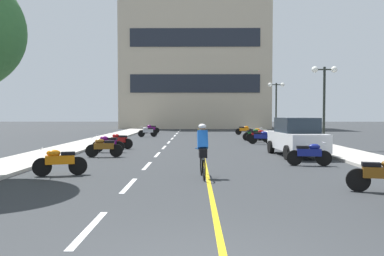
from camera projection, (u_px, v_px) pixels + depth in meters
name	position (u px, v px, depth m)	size (l,w,h in m)	color
ground_plane	(197.00, 143.00, 25.60)	(140.00, 140.00, 0.00)	#2D3033
curb_left	(102.00, 140.00, 28.66)	(2.40, 72.00, 0.12)	#B7B2A8
curb_right	(293.00, 140.00, 28.54)	(2.40, 72.00, 0.12)	#B7B2A8
lane_dash_0	(89.00, 228.00, 6.64)	(0.14, 2.20, 0.01)	silver
lane_dash_1	(129.00, 185.00, 10.63)	(0.14, 2.20, 0.01)	silver
lane_dash_2	(147.00, 166.00, 14.63)	(0.14, 2.20, 0.01)	silver
lane_dash_3	(157.00, 155.00, 18.63)	(0.14, 2.20, 0.01)	silver
lane_dash_4	(164.00, 147.00, 22.62)	(0.14, 2.20, 0.01)	silver
lane_dash_5	(169.00, 142.00, 26.62)	(0.14, 2.20, 0.01)	silver
lane_dash_6	(172.00, 139.00, 30.62)	(0.14, 2.20, 0.01)	silver
lane_dash_7	(175.00, 136.00, 34.61)	(0.14, 2.20, 0.01)	silver
lane_dash_8	(177.00, 133.00, 38.61)	(0.14, 2.20, 0.01)	silver
lane_dash_9	(179.00, 132.00, 42.61)	(0.14, 2.20, 0.01)	silver
lane_dash_10	(180.00, 130.00, 46.61)	(0.14, 2.20, 0.01)	silver
lane_dash_11	(181.00, 129.00, 50.60)	(0.14, 2.20, 0.01)	silver
centre_line_yellow	(200.00, 140.00, 28.60)	(0.12, 66.00, 0.01)	gold
office_building	(195.00, 58.00, 53.87)	(20.10, 9.43, 19.80)	#BCAD93
street_lamp_mid	(324.00, 87.00, 21.65)	(1.46, 0.36, 4.59)	black
street_lamp_far	(276.00, 96.00, 33.47)	(1.46, 0.36, 4.63)	black
parked_car_near	(296.00, 137.00, 17.95)	(2.12, 4.29, 1.82)	black
motorcycle_1	(382.00, 174.00, 9.62)	(1.67, 0.71, 0.92)	black
motorcycle_2	(60.00, 161.00, 12.29)	(1.66, 0.74, 0.92)	black
motorcycle_3	(309.00, 154.00, 14.62)	(1.70, 0.60, 0.92)	black
motorcycle_4	(104.00, 147.00, 17.51)	(1.70, 0.60, 0.92)	black
motorcycle_5	(108.00, 143.00, 19.61)	(1.70, 0.60, 0.92)	black
motorcycle_6	(119.00, 141.00, 21.76)	(1.65, 0.75, 0.92)	black
motorcycle_7	(261.00, 137.00, 25.01)	(1.65, 0.77, 0.92)	black
motorcycle_8	(258.00, 135.00, 26.90)	(1.70, 0.60, 0.92)	black
motorcycle_9	(253.00, 134.00, 28.49)	(1.66, 0.73, 0.92)	black
motorcycle_10	(255.00, 133.00, 29.95)	(1.70, 0.60, 0.92)	black
motorcycle_11	(147.00, 131.00, 32.92)	(1.64, 0.80, 0.92)	black
motorcycle_12	(244.00, 130.00, 36.04)	(1.70, 0.60, 0.92)	black
motorcycle_13	(151.00, 129.00, 38.79)	(1.70, 0.60, 0.92)	black
cyclist_rider	(203.00, 149.00, 11.90)	(0.42, 1.77, 1.71)	black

